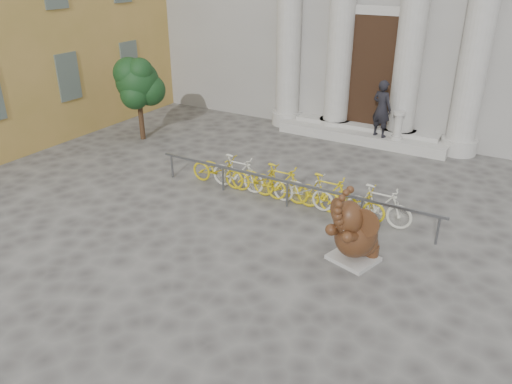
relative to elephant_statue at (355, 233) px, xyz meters
The scene contains 7 objects.
ground 3.13m from the elephant_statue, 143.95° to the right, with size 80.00×80.00×0.00m, color #474442.
entrance_steps 8.01m from the elephant_statue, 108.04° to the left, with size 6.00×1.20×0.36m, color #A8A59E.
elephant_statue is the anchor object (origin of this frame).
bike_rack 3.04m from the elephant_statue, 142.56° to the left, with size 8.00×0.53×1.00m.
tree 10.13m from the elephant_statue, 157.88° to the left, with size 1.68×1.53×2.91m.
pedestrian 7.56m from the elephant_statue, 103.71° to the left, with size 0.70×0.46×1.93m, color black.
balustrade_post 7.39m from the elephant_statue, 99.14° to the left, with size 0.38×0.38×0.94m.
Camera 1 is at (5.26, -7.10, 5.91)m, focal length 35.00 mm.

